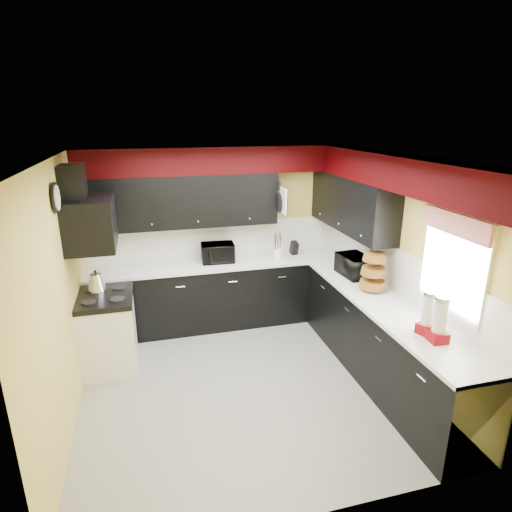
% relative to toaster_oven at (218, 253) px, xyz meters
% --- Properties ---
extents(ground, '(3.60, 3.60, 0.00)m').
position_rel_toaster_oven_xyz_m(ground, '(0.04, -1.53, -1.07)').
color(ground, gray).
rests_on(ground, ground).
extents(wall_back, '(3.60, 0.06, 2.50)m').
position_rel_toaster_oven_xyz_m(wall_back, '(0.04, 0.27, 0.18)').
color(wall_back, '#E0C666').
rests_on(wall_back, ground).
extents(wall_right, '(0.06, 3.60, 2.50)m').
position_rel_toaster_oven_xyz_m(wall_right, '(1.84, -1.53, 0.18)').
color(wall_right, '#E0C666').
rests_on(wall_right, ground).
extents(wall_left, '(0.06, 3.60, 2.50)m').
position_rel_toaster_oven_xyz_m(wall_left, '(-1.76, -1.53, 0.18)').
color(wall_left, '#E0C666').
rests_on(wall_left, ground).
extents(ceiling, '(3.60, 3.60, 0.06)m').
position_rel_toaster_oven_xyz_m(ceiling, '(0.04, -1.53, 1.43)').
color(ceiling, white).
rests_on(ceiling, wall_back).
extents(cab_back, '(3.60, 0.60, 0.90)m').
position_rel_toaster_oven_xyz_m(cab_back, '(0.04, -0.03, -0.62)').
color(cab_back, black).
rests_on(cab_back, ground).
extents(cab_right, '(0.60, 3.00, 0.90)m').
position_rel_toaster_oven_xyz_m(cab_right, '(1.54, -1.83, -0.62)').
color(cab_right, black).
rests_on(cab_right, ground).
extents(counter_back, '(3.62, 0.64, 0.04)m').
position_rel_toaster_oven_xyz_m(counter_back, '(0.04, -0.03, -0.15)').
color(counter_back, white).
rests_on(counter_back, cab_back).
extents(counter_right, '(0.64, 3.02, 0.04)m').
position_rel_toaster_oven_xyz_m(counter_right, '(1.54, -1.83, -0.15)').
color(counter_right, white).
rests_on(counter_right, cab_right).
extents(splash_back, '(3.60, 0.02, 0.50)m').
position_rel_toaster_oven_xyz_m(splash_back, '(0.04, 0.26, 0.12)').
color(splash_back, white).
rests_on(splash_back, counter_back).
extents(splash_right, '(0.02, 3.60, 0.50)m').
position_rel_toaster_oven_xyz_m(splash_right, '(1.83, -1.53, 0.12)').
color(splash_right, white).
rests_on(splash_right, counter_right).
extents(upper_back, '(2.60, 0.35, 0.70)m').
position_rel_toaster_oven_xyz_m(upper_back, '(-0.46, 0.09, 0.73)').
color(upper_back, black).
rests_on(upper_back, wall_back).
extents(upper_right, '(0.35, 1.80, 0.70)m').
position_rel_toaster_oven_xyz_m(upper_right, '(1.66, -0.63, 0.73)').
color(upper_right, black).
rests_on(upper_right, wall_right).
extents(soffit_back, '(3.60, 0.36, 0.35)m').
position_rel_toaster_oven_xyz_m(soffit_back, '(0.04, 0.09, 1.26)').
color(soffit_back, black).
rests_on(soffit_back, wall_back).
extents(soffit_right, '(0.36, 3.24, 0.35)m').
position_rel_toaster_oven_xyz_m(soffit_right, '(1.66, -1.71, 1.26)').
color(soffit_right, black).
rests_on(soffit_right, wall_right).
extents(stove, '(0.60, 0.75, 0.86)m').
position_rel_toaster_oven_xyz_m(stove, '(-1.46, -0.78, -0.64)').
color(stove, white).
rests_on(stove, ground).
extents(cooktop, '(0.62, 0.77, 0.06)m').
position_rel_toaster_oven_xyz_m(cooktop, '(-1.46, -0.78, -0.18)').
color(cooktop, black).
rests_on(cooktop, stove).
extents(hood, '(0.50, 0.78, 0.55)m').
position_rel_toaster_oven_xyz_m(hood, '(-1.51, -0.78, 0.71)').
color(hood, black).
rests_on(hood, wall_left).
extents(hood_duct, '(0.24, 0.40, 0.40)m').
position_rel_toaster_oven_xyz_m(hood_duct, '(-1.64, -0.78, 1.13)').
color(hood_duct, black).
rests_on(hood_duct, wall_left).
extents(window, '(0.03, 0.86, 0.96)m').
position_rel_toaster_oven_xyz_m(window, '(1.82, -2.43, 0.48)').
color(window, white).
rests_on(window, wall_right).
extents(valance, '(0.04, 0.88, 0.20)m').
position_rel_toaster_oven_xyz_m(valance, '(1.77, -2.43, 0.88)').
color(valance, red).
rests_on(valance, wall_right).
extents(pan_top, '(0.03, 0.22, 0.40)m').
position_rel_toaster_oven_xyz_m(pan_top, '(0.86, 0.02, 0.93)').
color(pan_top, black).
rests_on(pan_top, upper_back).
extents(pan_mid, '(0.03, 0.28, 0.46)m').
position_rel_toaster_oven_xyz_m(pan_mid, '(0.86, -0.11, 0.68)').
color(pan_mid, black).
rests_on(pan_mid, upper_back).
extents(pan_low, '(0.03, 0.24, 0.42)m').
position_rel_toaster_oven_xyz_m(pan_low, '(0.86, 0.15, 0.65)').
color(pan_low, black).
rests_on(pan_low, upper_back).
extents(cut_board, '(0.03, 0.26, 0.35)m').
position_rel_toaster_oven_xyz_m(cut_board, '(0.87, -0.23, 0.73)').
color(cut_board, white).
rests_on(cut_board, upper_back).
extents(baskets, '(0.27, 0.27, 0.50)m').
position_rel_toaster_oven_xyz_m(baskets, '(1.56, -1.48, 0.11)').
color(baskets, brown).
rests_on(baskets, upper_right).
extents(clock, '(0.03, 0.30, 0.30)m').
position_rel_toaster_oven_xyz_m(clock, '(-1.73, -1.28, 1.08)').
color(clock, black).
rests_on(clock, wall_left).
extents(deco_plate, '(0.03, 0.24, 0.24)m').
position_rel_toaster_oven_xyz_m(deco_plate, '(1.81, -1.88, 1.18)').
color(deco_plate, white).
rests_on(deco_plate, wall_right).
extents(toaster_oven, '(0.47, 0.40, 0.26)m').
position_rel_toaster_oven_xyz_m(toaster_oven, '(0.00, 0.00, 0.00)').
color(toaster_oven, black).
rests_on(toaster_oven, counter_back).
extents(microwave, '(0.36, 0.50, 0.26)m').
position_rel_toaster_oven_xyz_m(microwave, '(1.58, -0.98, 0.00)').
color(microwave, black).
rests_on(microwave, counter_right).
extents(utensil_crock, '(0.14, 0.14, 0.14)m').
position_rel_toaster_oven_xyz_m(utensil_crock, '(0.85, -0.07, -0.06)').
color(utensil_crock, white).
rests_on(utensil_crock, counter_back).
extents(knife_block, '(0.09, 0.13, 0.19)m').
position_rel_toaster_oven_xyz_m(knife_block, '(1.14, 0.03, -0.03)').
color(knife_block, black).
rests_on(knife_block, counter_back).
extents(kettle, '(0.29, 0.29, 0.20)m').
position_rel_toaster_oven_xyz_m(kettle, '(-1.56, -0.59, -0.05)').
color(kettle, silver).
rests_on(kettle, cooktop).
extents(dispenser_a, '(0.18, 0.18, 0.40)m').
position_rel_toaster_oven_xyz_m(dispenser_a, '(1.51, -2.55, 0.07)').
color(dispenser_a, '#62110D').
rests_on(dispenser_a, counter_right).
extents(dispenser_b, '(0.16, 0.16, 0.42)m').
position_rel_toaster_oven_xyz_m(dispenser_b, '(1.52, -2.71, 0.08)').
color(dispenser_b, maroon).
rests_on(dispenser_b, counter_right).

